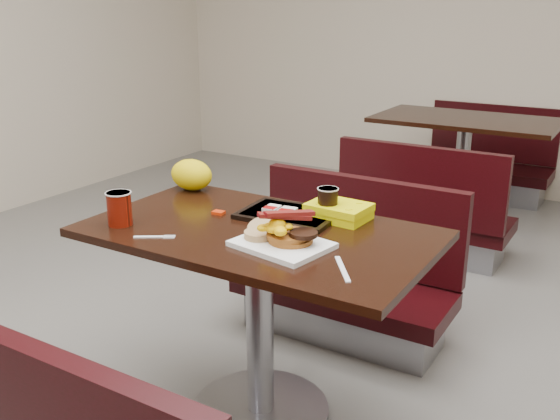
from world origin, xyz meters
The scene contains 25 objects.
floor centered at (0.00, 0.00, 0.00)m, with size 6.00×7.00×0.01m, color gray.
wall_back centered at (0.00, 3.50, 1.40)m, with size 6.00×0.01×2.80m, color beige.
table_near centered at (0.00, 0.00, 0.38)m, with size 1.20×0.70×0.75m, color black, non-canonical shape.
bench_near_n centered at (0.00, 0.70, 0.36)m, with size 1.00×0.46×0.72m, color black, non-canonical shape.
table_far centered at (0.00, 2.60, 0.38)m, with size 1.20×0.70×0.75m, color black, non-canonical shape.
bench_far_s centered at (0.00, 1.90, 0.36)m, with size 1.00×0.46×0.72m, color black, non-canonical shape.
bench_far_n centered at (0.00, 3.30, 0.36)m, with size 1.00×0.46×0.72m, color black, non-canonical shape.
platter centered at (0.15, -0.10, 0.76)m, with size 0.29×0.22×0.02m, color white.
pancake_stack centered at (0.17, -0.08, 0.78)m, with size 0.14×0.14×0.03m, color #8F5417.
sausage_patty centered at (0.22, -0.09, 0.80)m, with size 0.09×0.09×0.01m, color black.
scrambled_eggs centered at (0.14, -0.11, 0.82)m, with size 0.10×0.08×0.05m, color #E1D204.
bacon_strips centered at (0.16, -0.09, 0.86)m, with size 0.18×0.08×0.01m, color #4B050B, non-canonical shape.
muffin_bottom centered at (0.07, -0.11, 0.78)m, with size 0.10×0.10×0.02m, color #A27D55.
muffin_top centered at (0.05, -0.07, 0.79)m, with size 0.09×0.09×0.02m, color #A27D55.
coffee_cup_near centered at (-0.45, -0.21, 0.81)m, with size 0.08×0.08×0.12m, color #971405.
fork centered at (-0.27, -0.26, 0.75)m, with size 0.14×0.03×0.00m, color white, non-canonical shape.
knife centered at (0.40, -0.16, 0.75)m, with size 0.19×0.02×0.00m, color white.
condiment_syrup centered at (-0.22, 0.06, 0.76)m, with size 0.04×0.03×0.01m, color red.
condiment_ketchup centered at (-0.10, 0.08, 0.75)m, with size 0.04×0.03×0.01m, color #8C0504.
tray centered at (0.02, 0.17, 0.76)m, with size 0.35×0.25×0.02m, color black.
hashbrown_sleeve_left centered at (-0.04, 0.15, 0.78)m, with size 0.05×0.07×0.02m, color silver.
hashbrown_sleeve_right centered at (0.03, 0.15, 0.78)m, with size 0.06×0.08×0.02m, color silver.
coffee_cup_far centered at (0.15, 0.22, 0.82)m, with size 0.07×0.07×0.10m, color black.
clamshell centered at (0.19, 0.24, 0.78)m, with size 0.21×0.16×0.06m, color #D9D103.
paper_bag centered at (-0.51, 0.27, 0.81)m, with size 0.19×0.14×0.13m, color #E4BE07.
Camera 1 is at (1.12, -1.72, 1.50)m, focal length 40.51 mm.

